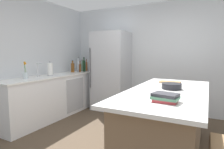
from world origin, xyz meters
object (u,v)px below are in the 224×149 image
sink_faucet (38,69)px  syrup_bottle (80,68)px  flower_vase (25,74)px  kitchen_island (167,123)px  vinegar_bottle (87,66)px  mixing_bowl (172,86)px  wine_bottle (84,66)px  cookbook_stack (165,98)px  paper_towel_roll (50,69)px  cutting_board (170,82)px  refrigerator (111,71)px  whiskey_bottle (73,67)px  gin_bottle (82,67)px  soda_bottle (78,66)px

sink_faucet → syrup_bottle: bearing=83.3°
flower_vase → kitchen_island: bearing=3.6°
vinegar_bottle → mixing_bowl: 3.07m
wine_bottle → cookbook_stack: 3.43m
vinegar_bottle → syrup_bottle: vinegar_bottle is taller
kitchen_island → paper_towel_roll: size_ratio=7.04×
syrup_bottle → cutting_board: size_ratio=0.88×
paper_towel_roll → cutting_board: (2.49, 0.23, -0.13)m
vinegar_bottle → cutting_board: (2.46, -1.08, -0.13)m
refrigerator → whiskey_bottle: refrigerator is taller
kitchen_island → whiskey_bottle: 3.01m
sink_faucet → mixing_bowl: sink_faucet is taller
gin_bottle → cookbook_stack: (2.74, -2.32, -0.08)m
cutting_board → soda_bottle: bearing=162.5°
vinegar_bottle → wine_bottle: wine_bottle is taller
sink_faucet → refrigerator: bearing=57.4°
paper_towel_roll → wine_bottle: (0.08, 1.13, 0.02)m
paper_towel_roll → vinegar_bottle: vinegar_bottle is taller
vinegar_bottle → cookbook_stack: 3.58m
refrigerator → wine_bottle: refrigerator is taller
paper_towel_roll → cookbook_stack: size_ratio=1.14×
paper_towel_roll → vinegar_bottle: size_ratio=0.97×
refrigerator → gin_bottle: size_ratio=6.31×
refrigerator → cookbook_stack: bearing=-51.4°
soda_bottle → cookbook_stack: size_ratio=1.37×
gin_bottle → wine_bottle: 0.17m
gin_bottle → whiskey_bottle: (-0.02, -0.39, 0.00)m
gin_bottle → soda_bottle: 0.21m
sink_faucet → flower_vase: size_ratio=0.91×
soda_bottle → cookbook_stack: soda_bottle is taller
sink_faucet → gin_bottle: size_ratio=0.98×
flower_vase → wine_bottle: 1.75m
paper_towel_roll → cookbook_stack: paper_towel_roll is taller
syrup_bottle → paper_towel_roll: bearing=-95.9°
whiskey_bottle → soda_bottle: bearing=78.1°
flower_vase → whiskey_bottle: (-0.06, 1.46, 0.03)m
refrigerator → cutting_board: (1.61, -0.93, -0.03)m
wine_bottle → whiskey_bottle: 0.33m
kitchen_island → gin_bottle: size_ratio=7.19×
flower_vase → mixing_bowl: size_ratio=1.23×
sink_faucet → cutting_board: bearing=11.6°
soda_bottle → whiskey_bottle: (-0.04, -0.18, -0.03)m
kitchen_island → gin_bottle: 3.18m
wine_bottle → refrigerator: bearing=2.3°
wine_bottle → paper_towel_roll: bearing=-94.0°
gin_bottle → soda_bottle: (0.02, -0.20, 0.03)m
wine_bottle → whiskey_bottle: wine_bottle is taller
gin_bottle → syrup_bottle: size_ratio=1.05×
kitchen_island → cookbook_stack: bearing=-81.2°
paper_towel_roll → whiskey_bottle: size_ratio=1.04×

